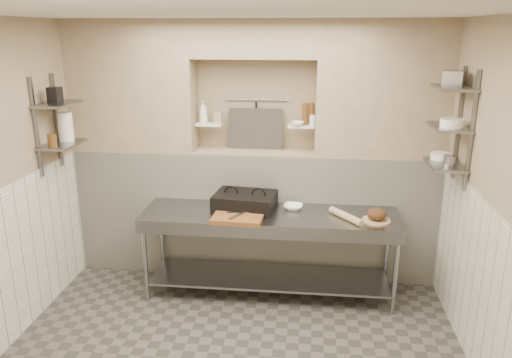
# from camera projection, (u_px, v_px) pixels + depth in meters

# --- Properties ---
(ceiling) EXTENTS (4.00, 3.90, 0.10)m
(ceiling) POSITION_uv_depth(u_px,v_px,m) (226.00, 5.00, 3.38)
(ceiling) COLOR silver
(ceiling) RESTS_ON ground
(wall_right) EXTENTS (0.10, 3.90, 2.80)m
(wall_right) POSITION_uv_depth(u_px,v_px,m) (510.00, 217.00, 3.58)
(wall_right) COLOR tan
(wall_right) RESTS_ON ground
(wall_back) EXTENTS (4.00, 0.10, 2.80)m
(wall_back) POSITION_uv_depth(u_px,v_px,m) (257.00, 147.00, 5.70)
(wall_back) COLOR tan
(wall_back) RESTS_ON ground
(backwall_lower) EXTENTS (4.00, 0.40, 1.40)m
(backwall_lower) POSITION_uv_depth(u_px,v_px,m) (255.00, 212.00, 5.67)
(backwall_lower) COLOR white
(backwall_lower) RESTS_ON floor
(alcove_sill) EXTENTS (1.30, 0.40, 0.02)m
(alcove_sill) POSITION_uv_depth(u_px,v_px,m) (255.00, 151.00, 5.46)
(alcove_sill) COLOR tan
(alcove_sill) RESTS_ON backwall_lower
(backwall_pillar_left) EXTENTS (1.35, 0.40, 1.40)m
(backwall_pillar_left) POSITION_uv_depth(u_px,v_px,m) (133.00, 86.00, 5.40)
(backwall_pillar_left) COLOR tan
(backwall_pillar_left) RESTS_ON backwall_lower
(backwall_pillar_right) EXTENTS (1.35, 0.40, 1.40)m
(backwall_pillar_right) POSITION_uv_depth(u_px,v_px,m) (382.00, 89.00, 5.12)
(backwall_pillar_right) COLOR tan
(backwall_pillar_right) RESTS_ON backwall_lower
(backwall_header) EXTENTS (1.30, 0.40, 0.40)m
(backwall_header) POSITION_uv_depth(u_px,v_px,m) (255.00, 39.00, 5.12)
(backwall_header) COLOR tan
(backwall_header) RESTS_ON backwall_lower
(wainscot_right) EXTENTS (0.02, 3.90, 1.40)m
(wainscot_right) POSITION_uv_depth(u_px,v_px,m) (488.00, 302.00, 3.79)
(wainscot_right) COLOR white
(wainscot_right) RESTS_ON floor
(alcove_shelf_left) EXTENTS (0.28, 0.16, 0.02)m
(alcove_shelf_left) POSITION_uv_depth(u_px,v_px,m) (209.00, 124.00, 5.43)
(alcove_shelf_left) COLOR white
(alcove_shelf_left) RESTS_ON backwall_lower
(alcove_shelf_right) EXTENTS (0.28, 0.16, 0.02)m
(alcove_shelf_right) POSITION_uv_depth(u_px,v_px,m) (301.00, 126.00, 5.33)
(alcove_shelf_right) COLOR white
(alcove_shelf_right) RESTS_ON backwall_lower
(utensil_rail) EXTENTS (0.70, 0.02, 0.02)m
(utensil_rail) POSITION_uv_depth(u_px,v_px,m) (256.00, 100.00, 5.47)
(utensil_rail) COLOR gray
(utensil_rail) RESTS_ON wall_back
(hanging_steel) EXTENTS (0.02, 0.02, 0.30)m
(hanging_steel) POSITION_uv_depth(u_px,v_px,m) (256.00, 115.00, 5.50)
(hanging_steel) COLOR black
(hanging_steel) RESTS_ON utensil_rail
(splash_panel) EXTENTS (0.60, 0.08, 0.45)m
(splash_panel) POSITION_uv_depth(u_px,v_px,m) (256.00, 129.00, 5.49)
(splash_panel) COLOR #383330
(splash_panel) RESTS_ON alcove_sill
(shelf_rail_left_a) EXTENTS (0.03, 0.03, 0.95)m
(shelf_rail_left_a) POSITION_uv_depth(u_px,v_px,m) (57.00, 121.00, 5.08)
(shelf_rail_left_a) COLOR slate
(shelf_rail_left_a) RESTS_ON wall_left
(shelf_rail_left_b) EXTENTS (0.03, 0.03, 0.95)m
(shelf_rail_left_b) POSITION_uv_depth(u_px,v_px,m) (36.00, 128.00, 4.70)
(shelf_rail_left_b) COLOR slate
(shelf_rail_left_b) RESTS_ON wall_left
(wall_shelf_left_lower) EXTENTS (0.30, 0.50, 0.02)m
(wall_shelf_left_lower) POSITION_uv_depth(u_px,v_px,m) (62.00, 144.00, 4.94)
(wall_shelf_left_lower) COLOR slate
(wall_shelf_left_lower) RESTS_ON wall_left
(wall_shelf_left_upper) EXTENTS (0.30, 0.50, 0.03)m
(wall_shelf_left_upper) POSITION_uv_depth(u_px,v_px,m) (58.00, 104.00, 4.82)
(wall_shelf_left_upper) COLOR slate
(wall_shelf_left_upper) RESTS_ON wall_left
(shelf_rail_right_a) EXTENTS (0.03, 0.03, 1.05)m
(shelf_rail_right_a) POSITION_uv_depth(u_px,v_px,m) (459.00, 123.00, 4.65)
(shelf_rail_right_a) COLOR slate
(shelf_rail_right_a) RESTS_ON wall_right
(shelf_rail_right_b) EXTENTS (0.03, 0.03, 1.05)m
(shelf_rail_right_b) POSITION_uv_depth(u_px,v_px,m) (471.00, 132.00, 4.27)
(shelf_rail_right_b) COLOR slate
(shelf_rail_right_b) RESTS_ON wall_right
(wall_shelf_right_lower) EXTENTS (0.30, 0.50, 0.02)m
(wall_shelf_right_lower) POSITION_uv_depth(u_px,v_px,m) (445.00, 165.00, 4.58)
(wall_shelf_right_lower) COLOR slate
(wall_shelf_right_lower) RESTS_ON wall_right
(wall_shelf_right_mid) EXTENTS (0.30, 0.50, 0.02)m
(wall_shelf_right_mid) POSITION_uv_depth(u_px,v_px,m) (449.00, 127.00, 4.48)
(wall_shelf_right_mid) COLOR slate
(wall_shelf_right_mid) RESTS_ON wall_right
(wall_shelf_right_upper) EXTENTS (0.30, 0.50, 0.03)m
(wall_shelf_right_upper) POSITION_uv_depth(u_px,v_px,m) (454.00, 88.00, 4.38)
(wall_shelf_right_upper) COLOR slate
(wall_shelf_right_upper) RESTS_ON wall_right
(prep_table) EXTENTS (2.60, 0.70, 0.90)m
(prep_table) POSITION_uv_depth(u_px,v_px,m) (270.00, 237.00, 5.12)
(prep_table) COLOR gray
(prep_table) RESTS_ON floor
(panini_press) EXTENTS (0.66, 0.52, 0.17)m
(panini_press) POSITION_uv_depth(u_px,v_px,m) (245.00, 201.00, 5.16)
(panini_press) COLOR black
(panini_press) RESTS_ON prep_table
(cutting_board) EXTENTS (0.51, 0.37, 0.04)m
(cutting_board) POSITION_uv_depth(u_px,v_px,m) (238.00, 218.00, 4.88)
(cutting_board) COLOR brown
(cutting_board) RESTS_ON prep_table
(knife_blade) EXTENTS (0.28, 0.08, 0.01)m
(knife_blade) POSITION_uv_depth(u_px,v_px,m) (241.00, 212.00, 4.95)
(knife_blade) COLOR gray
(knife_blade) RESTS_ON cutting_board
(tongs) EXTENTS (0.15, 0.22, 0.02)m
(tongs) POSITION_uv_depth(u_px,v_px,m) (238.00, 215.00, 4.86)
(tongs) COLOR gray
(tongs) RESTS_ON cutting_board
(mixing_bowl) EXTENTS (0.21, 0.21, 0.05)m
(mixing_bowl) POSITION_uv_depth(u_px,v_px,m) (293.00, 207.00, 5.17)
(mixing_bowl) COLOR white
(mixing_bowl) RESTS_ON prep_table
(rolling_pin) EXTENTS (0.32, 0.40, 0.07)m
(rolling_pin) POSITION_uv_depth(u_px,v_px,m) (346.00, 216.00, 4.89)
(rolling_pin) COLOR tan
(rolling_pin) RESTS_ON prep_table
(bread_board) EXTENTS (0.28, 0.28, 0.02)m
(bread_board) POSITION_uv_depth(u_px,v_px,m) (376.00, 220.00, 4.85)
(bread_board) COLOR tan
(bread_board) RESTS_ON prep_table
(bread_loaf) EXTENTS (0.19, 0.19, 0.11)m
(bread_loaf) POSITION_uv_depth(u_px,v_px,m) (377.00, 214.00, 4.84)
(bread_loaf) COLOR #4C2D19
(bread_loaf) RESTS_ON bread_board
(bottle_soap) EXTENTS (0.12, 0.12, 0.24)m
(bottle_soap) POSITION_uv_depth(u_px,v_px,m) (203.00, 112.00, 5.41)
(bottle_soap) COLOR white
(bottle_soap) RESTS_ON alcove_shelf_left
(jar_alcove) EXTENTS (0.08, 0.08, 0.12)m
(jar_alcove) POSITION_uv_depth(u_px,v_px,m) (218.00, 117.00, 5.41)
(jar_alcove) COLOR tan
(jar_alcove) RESTS_ON alcove_shelf_left
(bowl_alcove) EXTENTS (0.16, 0.16, 0.04)m
(bowl_alcove) POSITION_uv_depth(u_px,v_px,m) (297.00, 124.00, 5.27)
(bowl_alcove) COLOR white
(bowl_alcove) RESTS_ON alcove_shelf_right
(condiment_a) EXTENTS (0.06, 0.06, 0.23)m
(condiment_a) POSITION_uv_depth(u_px,v_px,m) (311.00, 114.00, 5.31)
(condiment_a) COLOR #563416
(condiment_a) RESTS_ON alcove_shelf_right
(condiment_b) EXTENTS (0.06, 0.06, 0.23)m
(condiment_b) POSITION_uv_depth(u_px,v_px,m) (305.00, 114.00, 5.29)
(condiment_b) COLOR #563416
(condiment_b) RESTS_ON alcove_shelf_right
(condiment_c) EXTENTS (0.06, 0.06, 0.11)m
(condiment_c) POSITION_uv_depth(u_px,v_px,m) (313.00, 120.00, 5.28)
(condiment_c) COLOR white
(condiment_c) RESTS_ON alcove_shelf_right
(jug_left) EXTENTS (0.14, 0.14, 0.29)m
(jug_left) POSITION_uv_depth(u_px,v_px,m) (66.00, 127.00, 4.99)
(jug_left) COLOR white
(jug_left) RESTS_ON wall_shelf_left_lower
(jar_left) EXTENTS (0.08, 0.08, 0.13)m
(jar_left) POSITION_uv_depth(u_px,v_px,m) (52.00, 141.00, 4.74)
(jar_left) COLOR #563416
(jar_left) RESTS_ON wall_shelf_left_lower
(box_left_upper) EXTENTS (0.12, 0.12, 0.15)m
(box_left_upper) POSITION_uv_depth(u_px,v_px,m) (55.00, 95.00, 4.76)
(box_left_upper) COLOR black
(box_left_upper) RESTS_ON wall_shelf_left_upper
(bowl_right) EXTENTS (0.19, 0.19, 0.06)m
(bowl_right) POSITION_uv_depth(u_px,v_px,m) (441.00, 156.00, 4.72)
(bowl_right) COLOR white
(bowl_right) RESTS_ON wall_shelf_right_lower
(canister_right) EXTENTS (0.10, 0.10, 0.10)m
(canister_right) POSITION_uv_depth(u_px,v_px,m) (449.00, 161.00, 4.44)
(canister_right) COLOR gray
(canister_right) RESTS_ON wall_shelf_right_lower
(bowl_right_mid) EXTENTS (0.20, 0.20, 0.08)m
(bowl_right_mid) POSITION_uv_depth(u_px,v_px,m) (452.00, 123.00, 4.39)
(bowl_right_mid) COLOR white
(bowl_right_mid) RESTS_ON wall_shelf_right_mid
(basket_right) EXTENTS (0.22, 0.25, 0.13)m
(basket_right) POSITION_uv_depth(u_px,v_px,m) (453.00, 78.00, 4.41)
(basket_right) COLOR gray
(basket_right) RESTS_ON wall_shelf_right_upper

